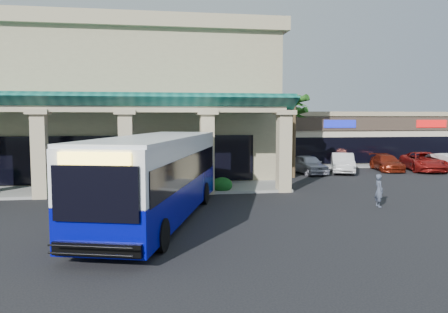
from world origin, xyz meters
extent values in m
plane|color=black|center=(0.00, 0.00, 0.00)|extent=(110.00, 110.00, 0.00)
imported|color=#3D4556|center=(9.30, 0.24, 0.80)|extent=(0.42, 0.61, 1.60)
imported|color=silver|center=(10.35, 12.96, 0.74)|extent=(2.13, 4.47, 1.48)
imported|color=white|center=(13.23, 13.12, 0.78)|extent=(3.19, 4.99, 1.55)
imported|color=maroon|center=(17.39, 13.86, 0.66)|extent=(2.66, 4.78, 1.31)
imported|color=maroon|center=(20.26, 13.20, 0.76)|extent=(3.85, 5.96, 1.53)
imported|color=silver|center=(22.49, 13.38, 0.69)|extent=(3.06, 4.40, 1.38)
camera|label=1|loc=(-1.43, -19.25, 4.29)|focal=35.00mm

